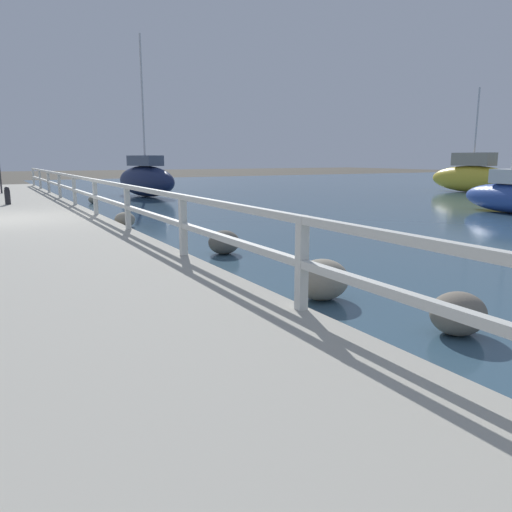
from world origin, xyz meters
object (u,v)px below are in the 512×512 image
sailboat_yellow (472,176)px  sailboat_blue (510,195)px  sailboat_navy (146,179)px  mooring_bollard (7,196)px

sailboat_yellow → sailboat_blue: bearing=-138.2°
sailboat_yellow → sailboat_navy: size_ratio=0.74×
mooring_bollard → sailboat_yellow: sailboat_yellow is taller
sailboat_yellow → sailboat_blue: size_ratio=0.80×
sailboat_navy → sailboat_blue: size_ratio=1.09×
mooring_bollard → sailboat_blue: bearing=-28.7°
sailboat_yellow → sailboat_navy: (-15.60, 5.39, -0.01)m
mooring_bollard → sailboat_blue: 16.28m
sailboat_blue → mooring_bollard: bearing=161.5°
sailboat_yellow → sailboat_blue: (-7.31, -7.13, -0.25)m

